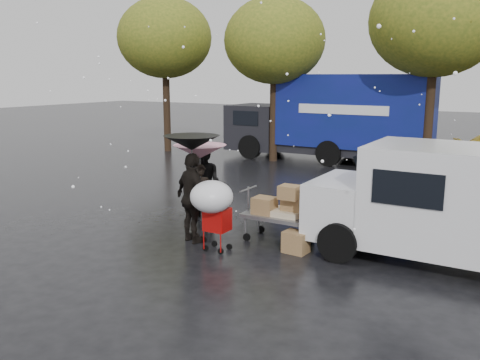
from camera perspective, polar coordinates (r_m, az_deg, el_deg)
The scene contains 13 objects.
ground at distance 10.86m, azimuth -3.86°, elevation -6.88°, with size 90.00×90.00×0.00m, color black.
person_pink at distance 11.56m, azimuth -4.44°, elevation -1.89°, with size 0.55×0.36×1.50m, color black.
person_middle at distance 12.22m, azimuth -4.06°, elevation -0.34°, with size 0.89×0.69×1.83m, color black.
person_black at distance 10.60m, azimuth -5.33°, elevation -2.04°, with size 1.11×0.46×1.90m, color black.
umbrella_pink at distance 11.36m, azimuth -4.52°, elevation 3.19°, with size 1.19×1.19×1.94m.
umbrella_black at distance 10.39m, azimuth -5.45°, elevation 4.16°, with size 1.15×1.15×2.26m.
vendor_cart at distance 10.63m, azimuth 4.81°, elevation -3.22°, with size 1.52×0.80×1.27m.
shopping_cart at distance 9.88m, azimuth -3.10°, elevation -2.33°, with size 0.84×0.84×1.46m.
white_van at distance 10.06m, azimuth 22.81°, elevation -2.43°, with size 4.91×2.18×2.20m.
blue_truck at distance 21.00m, azimuth 10.33°, elevation 6.85°, with size 8.30×2.60×3.50m.
box_ground_near at distance 10.19m, azimuth 6.31°, elevation -6.94°, with size 0.47×0.38×0.42m, color brown.
box_ground_far at distance 11.07m, azimuth 11.22°, elevation -5.78°, with size 0.45×0.35×0.35m, color brown.
tree_row at distance 19.59m, azimuth 12.19°, elevation 16.01°, with size 21.60×4.40×7.12m.
Camera 1 is at (5.87, -8.47, 3.45)m, focal length 38.00 mm.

